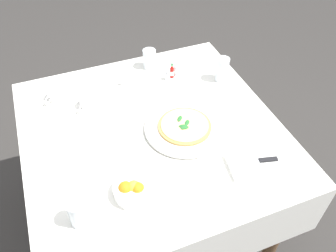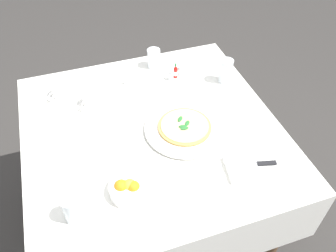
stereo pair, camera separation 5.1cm
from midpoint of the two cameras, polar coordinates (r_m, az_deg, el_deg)
ground_plane at (r=2.10m, az=-1.30°, el=-14.62°), size 8.00×8.00×0.00m
dining_table at (r=1.61m, az=-1.65°, el=-3.69°), size 1.10×1.10×0.73m
pizza_plate at (r=1.50m, az=3.71°, el=-0.42°), size 0.35×0.35×0.02m
pizza at (r=1.49m, az=3.73°, el=-0.04°), size 0.23×0.23×0.02m
coffee_cup_right_edge at (r=1.73m, az=-16.61°, el=5.41°), size 0.13×0.13×0.06m
coffee_cup_far_left at (r=1.65m, az=-11.73°, el=4.23°), size 0.13×0.13×0.06m
water_glass_left_edge at (r=1.85m, az=-1.54°, el=10.86°), size 0.07×0.07×0.10m
water_glass_near_right at (r=1.24m, az=-14.23°, el=-13.22°), size 0.06×0.06×0.11m
water_glass_near_left at (r=1.76m, az=10.29°, el=8.64°), size 0.06×0.06×0.12m
napkin_folded at (r=1.41m, az=14.97°, el=-6.47°), size 0.24×0.16×0.02m
dinner_knife at (r=1.40m, az=14.96°, el=-6.12°), size 0.19×0.07×0.01m
citrus_bowl at (r=1.29m, az=-5.26°, el=-10.16°), size 0.15×0.15×0.06m
hot_sauce_bottle at (r=1.78m, az=2.08°, el=8.88°), size 0.02×0.02×0.08m
salt_shaker at (r=1.77m, az=1.32°, el=8.29°), size 0.03×0.03×0.06m
pepper_shaker at (r=1.80m, az=2.81°, el=8.98°), size 0.03×0.03×0.06m
menu_card at (r=1.75m, az=-4.93°, el=7.85°), size 0.09×0.01×0.06m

